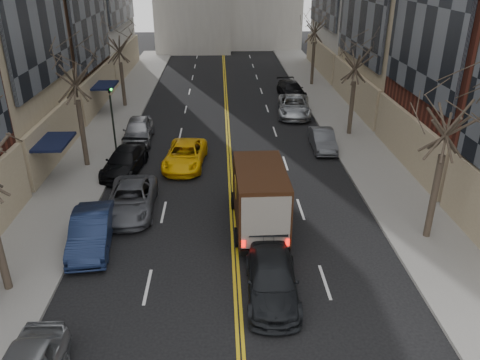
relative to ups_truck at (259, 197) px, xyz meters
The scene contains 19 objects.
sidewalk_left 17.93m from the ups_truck, 124.82° to the left, with size 4.00×66.00×0.15m, color slate.
sidewalk_right 16.68m from the ups_truck, 61.99° to the left, with size 4.00×66.00×0.15m, color slate.
tree_lf_mid 13.54m from the ups_truck, 142.54° to the left, with size 3.20×3.20×8.91m.
tree_lf_far 23.37m from the ups_truck, 115.82° to the left, with size 3.20×3.20×8.12m.
tree_rt_near 9.10m from the ups_truck, ahead, with size 3.20×3.20×8.71m.
tree_rt_mid 15.45m from the ups_truck, 59.03° to the left, with size 3.20×3.20×8.32m.
tree_rt_far 29.14m from the ups_truck, 74.64° to the left, with size 3.20×3.20×9.11m.
traffic_signal 12.98m from the ups_truck, 131.66° to the left, with size 0.29×0.26×4.70m.
ups_truck is the anchor object (origin of this frame).
observer_sedan 5.06m from the ups_truck, 88.85° to the right, with size 2.10×4.81×1.38m.
taxi 8.59m from the ups_truck, 117.58° to the left, with size 2.31×5.00×1.39m, color yellow.
pedestrian 3.21m from the ups_truck, 104.43° to the left, with size 0.55×0.36×1.51m, color black.
parked_lf_b 7.67m from the ups_truck, 169.87° to the right, with size 1.62×4.65×1.53m, color #131E3C.
parked_lf_c 6.62m from the ups_truck, 164.13° to the left, with size 2.31×5.02×1.39m, color #4D4F55.
parked_lf_d 10.16m from the ups_truck, 137.87° to the left, with size 1.94×4.78×1.39m, color black.
parked_lf_e 14.22m from the ups_truck, 121.89° to the left, with size 1.92×4.78×1.63m, color #929499.
parked_rt_a 11.26m from the ups_truck, 62.95° to the left, with size 1.40×4.02×1.33m, color #474A4E.
parked_rt_b 18.22m from the ups_truck, 76.34° to the left, with size 2.56×5.56×1.55m, color #B2B6BA.
parked_rt_c 23.88m from the ups_truck, 78.18° to the left, with size 1.96×4.81×1.40m, color black.
Camera 1 is at (-0.52, -6.90, 11.57)m, focal length 35.00 mm.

